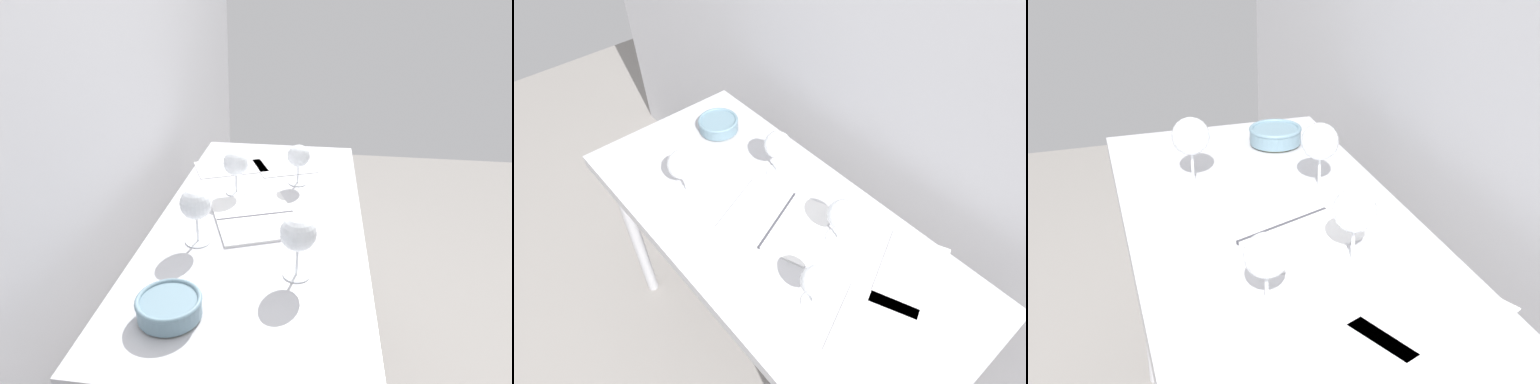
# 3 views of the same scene
# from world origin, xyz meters

# --- Properties ---
(back_wall) EXTENTS (3.80, 0.04, 2.60)m
(back_wall) POSITION_xyz_m (0.00, 0.49, 1.30)
(back_wall) COLOR #BABABF
(back_wall) RESTS_ON ground_plane
(steel_counter) EXTENTS (1.40, 0.65, 0.90)m
(steel_counter) POSITION_xyz_m (0.00, -0.01, 0.79)
(steel_counter) COLOR #B6B6BB
(steel_counter) RESTS_ON ground_plane
(wine_glass_far_right) EXTENTS (0.09, 0.09, 0.16)m
(wine_glass_far_right) POSITION_xyz_m (0.18, 0.11, 1.01)
(wine_glass_far_right) COLOR white
(wine_glass_far_right) RESTS_ON steel_counter
(wine_glass_near_right) EXTENTS (0.08, 0.08, 0.15)m
(wine_glass_near_right) POSITION_xyz_m (0.29, -0.11, 1.01)
(wine_glass_near_right) COLOR white
(wine_glass_near_right) RESTS_ON steel_counter
(wine_glass_far_left) EXTENTS (0.09, 0.09, 0.17)m
(wine_glass_far_left) POSITION_xyz_m (-0.17, 0.16, 1.02)
(wine_glass_far_left) COLOR white
(wine_glass_far_left) RESTS_ON steel_counter
(wine_glass_near_left) EXTENTS (0.10, 0.10, 0.18)m
(wine_glass_near_left) POSITION_xyz_m (-0.30, -0.14, 1.03)
(wine_glass_near_left) COLOR white
(wine_glass_near_left) RESTS_ON steel_counter
(open_notebook) EXTENTS (0.38, 0.35, 0.01)m
(open_notebook) POSITION_xyz_m (-0.00, 0.01, 0.90)
(open_notebook) COLOR silver
(open_notebook) RESTS_ON steel_counter
(tasting_sheet_upper) EXTENTS (0.27, 0.28, 0.00)m
(tasting_sheet_upper) POSITION_xyz_m (0.45, -0.05, 0.90)
(tasting_sheet_upper) COLOR white
(tasting_sheet_upper) RESTS_ON steel_counter
(tasting_sheet_lower) EXTENTS (0.27, 0.32, 0.00)m
(tasting_sheet_lower) POSITION_xyz_m (0.41, 0.17, 0.90)
(tasting_sheet_lower) COLOR white
(tasting_sheet_lower) RESTS_ON steel_counter
(tasting_bowl) EXTENTS (0.15, 0.15, 0.05)m
(tasting_bowl) POSITION_xyz_m (-0.49, 0.14, 0.93)
(tasting_bowl) COLOR #DBCC66
(tasting_bowl) RESTS_ON steel_counter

